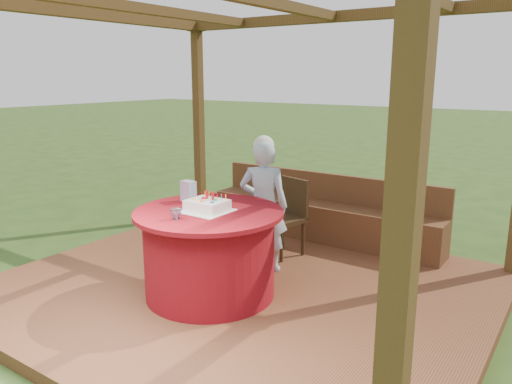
# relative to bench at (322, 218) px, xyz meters

# --- Properties ---
(ground) EXTENTS (60.00, 60.00, 0.00)m
(ground) POSITION_rel_bench_xyz_m (0.00, -1.72, -0.38)
(ground) COLOR #284416
(ground) RESTS_ON ground
(deck) EXTENTS (4.50, 4.00, 0.12)m
(deck) POSITION_rel_bench_xyz_m (0.00, -1.72, -0.32)
(deck) COLOR brown
(deck) RESTS_ON ground
(pergola) EXTENTS (4.50, 4.00, 2.72)m
(pergola) POSITION_rel_bench_xyz_m (0.00, -1.72, 2.02)
(pergola) COLOR brown
(pergola) RESTS_ON deck
(bench) EXTENTS (3.00, 0.42, 0.80)m
(bench) POSITION_rel_bench_xyz_m (0.00, 0.00, 0.00)
(bench) COLOR brown
(bench) RESTS_ON deck
(table) EXTENTS (1.35, 1.35, 0.81)m
(table) POSITION_rel_bench_xyz_m (-0.11, -2.07, 0.15)
(table) COLOR maroon
(table) RESTS_ON deck
(chair) EXTENTS (0.51, 0.51, 0.87)m
(chair) POSITION_rel_bench_xyz_m (-0.09, -0.71, 0.21)
(chair) COLOR #332210
(chair) RESTS_ON deck
(elderly_woman) EXTENTS (0.59, 0.50, 1.41)m
(elderly_woman) POSITION_rel_bench_xyz_m (-0.04, -1.27, 0.44)
(elderly_woman) COLOR #90B8D6
(elderly_woman) RESTS_ON deck
(birthday_cake) EXTENTS (0.39, 0.39, 0.18)m
(birthday_cake) POSITION_rel_bench_xyz_m (-0.10, -2.10, 0.60)
(birthday_cake) COLOR white
(birthday_cake) RESTS_ON table
(gift_bag) EXTENTS (0.15, 0.11, 0.20)m
(gift_bag) POSITION_rel_bench_xyz_m (-0.48, -1.92, 0.65)
(gift_bag) COLOR #D388B6
(gift_bag) RESTS_ON table
(drinking_glass) EXTENTS (0.11, 0.11, 0.10)m
(drinking_glass) POSITION_rel_bench_xyz_m (-0.15, -2.44, 0.59)
(drinking_glass) COLOR white
(drinking_glass) RESTS_ON table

